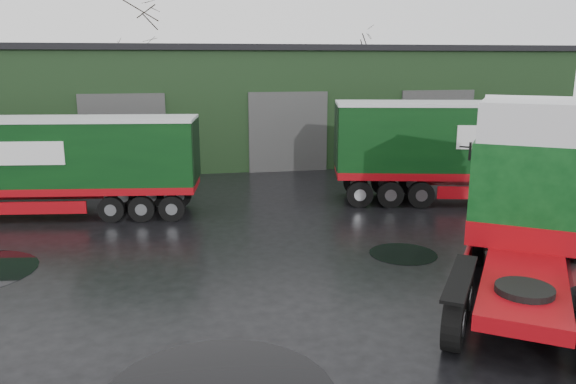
{
  "coord_description": "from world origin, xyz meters",
  "views": [
    {
      "loc": [
        -3.32,
        -13.72,
        5.55
      ],
      "look_at": [
        -0.25,
        2.28,
        1.7
      ],
      "focal_mm": 35.0,
      "sensor_mm": 36.0,
      "label": 1
    }
  ],
  "objects": [
    {
      "name": "hero_tractor",
      "position": [
        4.2,
        -3.0,
        2.32
      ],
      "size": [
        6.8,
        7.95,
        4.63
      ],
      "primitive_type": null,
      "rotation": [
        0.0,
        0.0,
        -0.59
      ],
      "color": "#0E4417",
      "rests_on": "ground"
    },
    {
      "name": "ground",
      "position": [
        0.0,
        0.0,
        0.0
      ],
      "size": [
        100.0,
        100.0,
        0.0
      ],
      "primitive_type": "plane",
      "color": "black"
    },
    {
      "name": "puddle_1",
      "position": [
        2.94,
        0.95,
        0.0
      ],
      "size": [
        1.98,
        1.98,
        0.01
      ],
      "primitive_type": "cylinder",
      "color": "black",
      "rests_on": "ground"
    },
    {
      "name": "lorry_right",
      "position": [
        8.43,
        6.29,
        2.0
      ],
      "size": [
        15.39,
        5.94,
        3.99
      ],
      "primitive_type": null,
      "rotation": [
        0.0,
        0.0,
        -1.8
      ],
      "color": "silver",
      "rests_on": "ground"
    },
    {
      "name": "trailer_left",
      "position": [
        -8.47,
        7.38,
        1.8
      ],
      "size": [
        11.8,
        3.93,
        3.6
      ],
      "primitive_type": null,
      "rotation": [
        0.0,
        0.0,
        1.43
      ],
      "color": "silver",
      "rests_on": "ground"
    },
    {
      "name": "tree_back_b",
      "position": [
        10.0,
        30.0,
        3.75
      ],
      "size": [
        4.4,
        4.4,
        7.5
      ],
      "primitive_type": null,
      "color": "black",
      "rests_on": "ground"
    },
    {
      "name": "tree_back_a",
      "position": [
        -6.0,
        30.0,
        4.75
      ],
      "size": [
        4.4,
        4.4,
        9.5
      ],
      "primitive_type": null,
      "color": "black",
      "rests_on": "ground"
    },
    {
      "name": "warehouse",
      "position": [
        2.0,
        20.0,
        3.16
      ],
      "size": [
        32.4,
        12.4,
        6.3
      ],
      "color": "black",
      "rests_on": "ground"
    }
  ]
}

